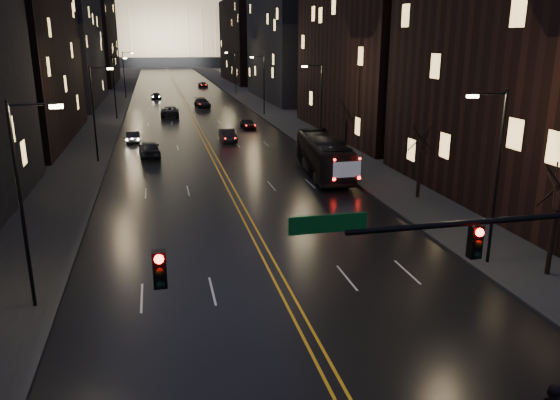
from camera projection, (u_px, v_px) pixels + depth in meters
road at (176, 86)px, 138.34m from camera, size 20.00×320.00×0.02m
sidewalk_left at (119, 86)px, 135.36m from camera, size 8.00×320.00×0.16m
sidewalk_right at (231, 84)px, 141.29m from camera, size 8.00×320.00×0.16m
center_line at (176, 86)px, 138.34m from camera, size 0.62×320.00×0.01m
building_left_mid at (1, 13)px, 58.84m from camera, size 12.00×30.00×28.00m
building_left_far at (60, 47)px, 95.52m from camera, size 12.00×34.00×20.00m
building_left_dist at (89, 37)px, 139.86m from camera, size 12.00×40.00×24.00m
building_right_near at (554, 28)px, 36.49m from camera, size 12.00×26.00×24.00m
building_right_mid at (293, 30)px, 103.57m from camera, size 12.00×34.00×26.00m
building_right_dist at (250, 41)px, 149.04m from camera, size 12.00×40.00×22.00m
capitol at (163, 26)px, 245.76m from camera, size 90.00×50.00×58.50m
traffic_signal at (545, 251)px, 16.53m from camera, size 17.29×0.45×7.00m
streetlamp_right_near at (495, 170)px, 26.93m from camera, size 2.13×0.25×9.00m
streetlamp_left_near at (25, 196)px, 22.35m from camera, size 2.13×0.25×9.00m
streetlamp_right_mid at (319, 103)px, 55.00m from camera, size 2.13×0.25×9.00m
streetlamp_left_mid at (95, 109)px, 50.42m from camera, size 2.13×0.25×9.00m
streetlamp_right_far at (263, 82)px, 83.06m from camera, size 2.13×0.25×9.00m
streetlamp_left_far at (115, 84)px, 78.48m from camera, size 2.13×0.25×9.00m
streetlamp_right_dist at (235, 71)px, 111.13m from camera, size 2.13×0.25×9.00m
streetlamp_left_dist at (125, 72)px, 106.55m from camera, size 2.13×0.25×9.00m
tree_right_near at (560, 188)px, 25.68m from camera, size 2.40×2.40×6.65m
tree_right_mid at (422, 138)px, 38.78m from camera, size 2.40×2.40×6.65m
tree_right_far at (346, 111)px, 53.75m from camera, size 2.40×2.40×6.65m
bus at (323, 155)px, 46.93m from camera, size 3.93×12.21×3.34m
oncoming_car_a at (150, 149)px, 54.10m from camera, size 2.30×5.02×1.67m
oncoming_car_b at (133, 137)px, 61.85m from camera, size 1.46×4.05×1.33m
oncoming_car_c at (170, 112)px, 82.44m from camera, size 2.88×5.87×1.61m
oncoming_car_d at (156, 96)px, 106.69m from camera, size 2.10×4.50×1.27m
receding_car_a at (228, 135)px, 62.27m from camera, size 1.66×4.50×1.47m
receding_car_b at (248, 124)px, 71.39m from camera, size 1.72×3.94×1.32m
receding_car_c at (202, 103)px, 93.70m from camera, size 2.76×5.52×1.54m
receding_car_d at (203, 85)px, 133.53m from camera, size 2.17×4.65×1.29m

